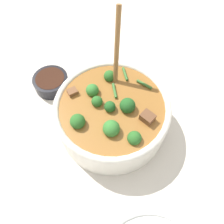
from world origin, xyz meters
name	(u,v)px	position (x,y,z in m)	size (l,w,h in m)	color
ground_plane	(112,124)	(0.00, 0.00, 0.00)	(4.00, 4.00, 0.00)	silver
stew_bowl	(112,113)	(0.00, 0.00, 0.06)	(0.29, 0.29, 0.28)	white
condiment_bowl	(51,82)	(-0.03, -0.23, 0.02)	(0.10, 0.10, 0.04)	black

